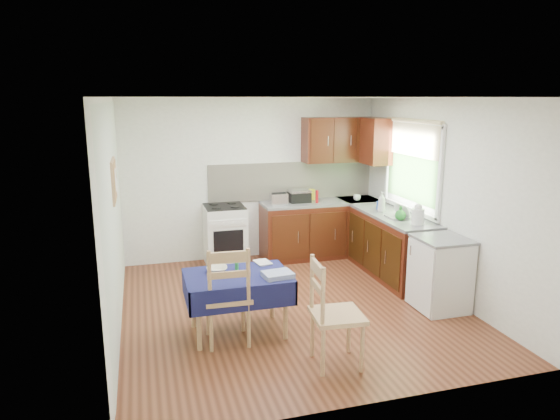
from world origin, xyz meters
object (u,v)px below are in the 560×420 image
object	(u,v)px
chair_near	(332,310)
kettle	(418,215)
chair_far	(228,292)
sandwich_press	(299,196)
dining_table	(238,284)
toaster	(279,199)
dish_rack	(402,216)

from	to	relation	value
chair_near	kettle	bearing A→B (deg)	-45.50
chair_far	sandwich_press	world-z (taller)	sandwich_press
chair_far	chair_near	world-z (taller)	chair_far
dining_table	chair_far	distance (m)	0.25
chair_near	toaster	size ratio (longest dim) A/B	4.05
toaster	kettle	xyz separation A→B (m)	(1.41, -1.63, 0.03)
chair_far	kettle	bearing A→B (deg)	-160.27
sandwich_press	kettle	xyz separation A→B (m)	(1.03, -1.78, 0.03)
chair_far	sandwich_press	distance (m)	3.06
chair_far	kettle	world-z (taller)	kettle
sandwich_press	dish_rack	distance (m)	1.72
toaster	sandwich_press	size ratio (longest dim) A/B	0.80
kettle	sandwich_press	bearing A→B (deg)	120.03
sandwich_press	kettle	distance (m)	2.06
dining_table	dish_rack	bearing A→B (deg)	14.18
toaster	chair_far	bearing A→B (deg)	-136.75
dining_table	chair_far	bearing A→B (deg)	-131.84
dining_table	sandwich_press	world-z (taller)	sandwich_press
dining_table	sandwich_press	bearing A→B (deg)	50.97
kettle	chair_near	bearing A→B (deg)	-139.99
chair_far	dish_rack	world-z (taller)	dish_rack
dining_table	chair_far	size ratio (longest dim) A/B	1.04
chair_near	kettle	size ratio (longest dim) A/B	3.84
kettle	toaster	bearing A→B (deg)	130.79
toaster	dish_rack	size ratio (longest dim) A/B	0.67
dining_table	chair_near	world-z (taller)	chair_near
dining_table	dish_rack	distance (m)	2.69
toaster	chair_near	bearing A→B (deg)	-116.55
chair_near	toaster	world-z (taller)	toaster
sandwich_press	toaster	bearing A→B (deg)	-169.78
chair_near	kettle	world-z (taller)	kettle
dining_table	chair_near	size ratio (longest dim) A/B	1.05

